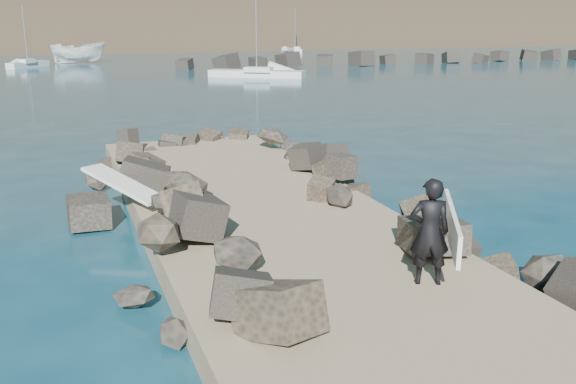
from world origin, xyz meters
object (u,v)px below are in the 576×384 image
at_px(surfboard_resting, 124,188).
at_px(boat_imported, 78,53).
at_px(surfer_with_board, 433,231).
at_px(sailboat_f, 295,50).

bearing_deg(surfboard_resting, boat_imported, 54.95).
bearing_deg(surfer_with_board, boat_imported, 92.22).
xyz_separation_m(surfboard_resting, boat_imported, (1.78, 66.48, 0.21)).
relative_size(surfer_with_board, sailboat_f, 0.31).
distance_m(boat_imported, surfer_with_board, 73.52).
height_order(surfboard_resting, surfer_with_board, surfer_with_board).
bearing_deg(boat_imported, surfboard_resting, -170.30).
xyz_separation_m(surfboard_resting, sailboat_f, (35.17, 80.95, -0.69)).
distance_m(surfboard_resting, surfer_with_board, 8.40).
bearing_deg(surfer_with_board, sailboat_f, 70.85).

